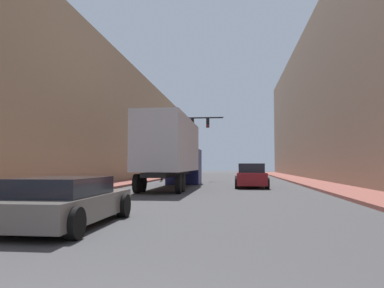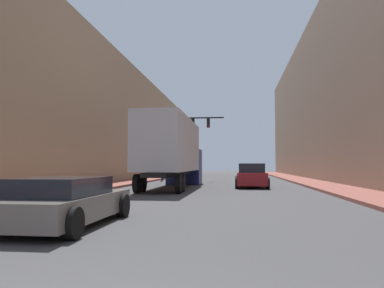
{
  "view_description": "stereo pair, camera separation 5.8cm",
  "coord_description": "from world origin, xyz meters",
  "views": [
    {
      "loc": [
        1.45,
        -2.1,
        1.45
      ],
      "look_at": [
        -0.77,
        16.55,
        2.51
      ],
      "focal_mm": 35.0,
      "sensor_mm": 36.0,
      "label": 1
    },
    {
      "loc": [
        1.51,
        -2.09,
        1.45
      ],
      "look_at": [
        -0.77,
        16.55,
        2.51
      ],
      "focal_mm": 35.0,
      "sensor_mm": 36.0,
      "label": 2
    }
  ],
  "objects": [
    {
      "name": "sidewalk_right",
      "position": [
        7.28,
        30.0,
        0.07
      ],
      "size": [
        2.69,
        80.0,
        0.15
      ],
      "color": "brown",
      "rests_on": "ground"
    },
    {
      "name": "semi_truck",
      "position": [
        -2.56,
        21.41,
        2.36
      ],
      "size": [
        2.49,
        12.12,
        4.24
      ],
      "color": "silver",
      "rests_on": "ground"
    },
    {
      "name": "traffic_signal_gantry",
      "position": [
        -4.16,
        33.8,
        4.52
      ],
      "size": [
        6.09,
        0.35,
        6.34
      ],
      "color": "black",
      "rests_on": "ground"
    },
    {
      "name": "building_right",
      "position": [
        11.62,
        30.0,
        7.87
      ],
      "size": [
        6.0,
        80.0,
        15.74
      ],
      "color": "#846B56",
      "rests_on": "ground"
    },
    {
      "name": "sidewalk_left",
      "position": [
        -7.28,
        30.0,
        0.07
      ],
      "size": [
        2.69,
        80.0,
        0.15
      ],
      "color": "brown",
      "rests_on": "ground"
    },
    {
      "name": "sedan_car",
      "position": [
        -2.61,
        6.49,
        0.57
      ],
      "size": [
        2.09,
        4.49,
        1.16
      ],
      "color": "slate",
      "rests_on": "ground"
    },
    {
      "name": "suv_car",
      "position": [
        2.38,
        22.93,
        0.74
      ],
      "size": [
        2.08,
        4.97,
        1.56
      ],
      "color": "maroon",
      "rests_on": "ground"
    },
    {
      "name": "building_left",
      "position": [
        -11.62,
        30.0,
        5.66
      ],
      "size": [
        6.0,
        80.0,
        11.32
      ],
      "color": "tan",
      "rests_on": "ground"
    }
  ]
}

